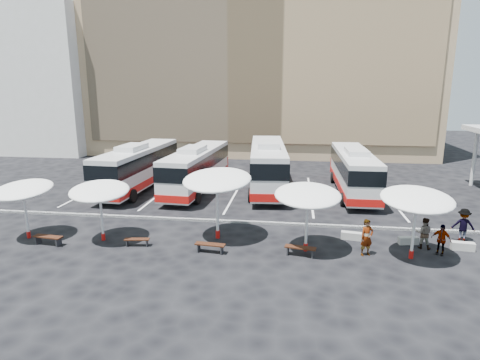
# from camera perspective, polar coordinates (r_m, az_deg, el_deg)

# --- Properties ---
(ground) EXTENTS (120.00, 120.00, 0.00)m
(ground) POSITION_cam_1_polar(r_m,az_deg,el_deg) (25.24, -3.19, -6.34)
(ground) COLOR black
(ground) RESTS_ON ground
(sandstone_building) EXTENTS (42.00, 18.25, 29.60)m
(sandstone_building) POSITION_cam_1_polar(r_m,az_deg,el_deg) (55.57, 3.13, 17.49)
(sandstone_building) COLOR tan
(sandstone_building) RESTS_ON ground
(apartment_block) EXTENTS (14.00, 14.00, 18.00)m
(apartment_block) POSITION_cam_1_polar(r_m,az_deg,el_deg) (60.81, -25.30, 12.49)
(apartment_block) COLOR silver
(apartment_block) RESTS_ON ground
(curb_divider) EXTENTS (34.00, 0.25, 0.15)m
(curb_divider) POSITION_cam_1_polar(r_m,az_deg,el_deg) (25.68, -2.98, -5.82)
(curb_divider) COLOR black
(curb_divider) RESTS_ON ground
(bay_lines) EXTENTS (24.15, 12.00, 0.01)m
(bay_lines) POSITION_cam_1_polar(r_m,az_deg,el_deg) (32.78, -0.56, -1.71)
(bay_lines) COLOR white
(bay_lines) RESTS_ON ground
(bus_0) EXTENTS (3.28, 12.29, 3.86)m
(bus_0) POSITION_cam_1_polar(r_m,az_deg,el_deg) (34.53, -14.24, 2.00)
(bus_0) COLOR silver
(bus_0) RESTS_ON ground
(bus_1) EXTENTS (3.34, 12.00, 3.77)m
(bus_1) POSITION_cam_1_polar(r_m,az_deg,el_deg) (33.18, -6.15, 1.80)
(bus_1) COLOR silver
(bus_1) RESTS_ON ground
(bus_2) EXTENTS (3.87, 13.13, 4.11)m
(bus_2) POSITION_cam_1_polar(r_m,az_deg,el_deg) (33.72, 3.96, 2.33)
(bus_2) COLOR silver
(bus_2) RESTS_ON ground
(bus_3) EXTENTS (2.85, 11.78, 3.73)m
(bus_3) POSITION_cam_1_polar(r_m,az_deg,el_deg) (33.37, 15.83, 1.40)
(bus_3) COLOR silver
(bus_3) RESTS_ON ground
(sunshade_0) EXTENTS (3.48, 3.52, 3.33)m
(sunshade_0) POSITION_cam_1_polar(r_m,az_deg,el_deg) (25.27, -28.48, -1.24)
(sunshade_0) COLOR silver
(sunshade_0) RESTS_ON ground
(sunshade_1) EXTENTS (3.95, 3.98, 3.35)m
(sunshade_1) POSITION_cam_1_polar(r_m,az_deg,el_deg) (23.20, -19.35, -1.50)
(sunshade_1) COLOR silver
(sunshade_1) RESTS_ON ground
(sunshade_2) EXTENTS (4.51, 4.54, 3.99)m
(sunshade_2) POSITION_cam_1_polar(r_m,az_deg,el_deg) (22.11, -3.28, -0.01)
(sunshade_2) COLOR silver
(sunshade_2) RESTS_ON ground
(sunshade_3) EXTENTS (3.64, 3.68, 3.55)m
(sunshade_3) POSITION_cam_1_polar(r_m,az_deg,el_deg) (20.69, 9.60, -2.17)
(sunshade_3) COLOR silver
(sunshade_3) RESTS_ON ground
(sunshade_4) EXTENTS (3.60, 3.64, 3.61)m
(sunshade_4) POSITION_cam_1_polar(r_m,az_deg,el_deg) (21.28, 23.86, -2.55)
(sunshade_4) COLOR silver
(sunshade_4) RESTS_ON ground
(wood_bench_0) EXTENTS (1.67, 0.62, 0.50)m
(wood_bench_0) POSITION_cam_1_polar(r_m,az_deg,el_deg) (24.35, -25.63, -7.46)
(wood_bench_0) COLOR black
(wood_bench_0) RESTS_ON ground
(wood_bench_1) EXTENTS (1.37, 0.53, 0.41)m
(wood_bench_1) POSITION_cam_1_polar(r_m,az_deg,el_deg) (22.57, -14.44, -8.32)
(wood_bench_1) COLOR black
(wood_bench_1) RESTS_ON ground
(wood_bench_2) EXTENTS (1.61, 0.58, 0.48)m
(wood_bench_2) POSITION_cam_1_polar(r_m,az_deg,el_deg) (21.08, -4.27, -9.32)
(wood_bench_2) COLOR black
(wood_bench_2) RESTS_ON ground
(wood_bench_3) EXTENTS (1.63, 0.69, 0.48)m
(wood_bench_3) POSITION_cam_1_polar(r_m,az_deg,el_deg) (20.87, 8.57, -9.67)
(wood_bench_3) COLOR black
(wood_bench_3) RESTS_ON ground
(conc_bench_0) EXTENTS (1.17, 0.56, 0.42)m
(conc_bench_0) POSITION_cam_1_polar(r_m,az_deg,el_deg) (23.65, 15.54, -7.65)
(conc_bench_0) COLOR #989893
(conc_bench_0) RESTS_ON ground
(conc_bench_1) EXTENTS (1.12, 0.54, 0.40)m
(conc_bench_1) POSITION_cam_1_polar(r_m,az_deg,el_deg) (24.01, 22.82, -7.94)
(conc_bench_1) COLOR #989893
(conc_bench_1) RESTS_ON ground
(conc_bench_2) EXTENTS (1.17, 0.50, 0.43)m
(conc_bench_2) POSITION_cam_1_polar(r_m,az_deg,el_deg) (24.42, 29.10, -8.21)
(conc_bench_2) COLOR #989893
(conc_bench_2) RESTS_ON ground
(passenger_0) EXTENTS (0.82, 0.71, 1.91)m
(passenger_0) POSITION_cam_1_polar(r_m,az_deg,el_deg) (21.51, 17.58, -7.79)
(passenger_0) COLOR black
(passenger_0) RESTS_ON ground
(passenger_1) EXTENTS (0.98, 0.86, 1.70)m
(passenger_1) POSITION_cam_1_polar(r_m,az_deg,el_deg) (23.48, 24.71, -6.90)
(passenger_1) COLOR black
(passenger_1) RESTS_ON ground
(passenger_2) EXTENTS (1.02, 0.84, 1.62)m
(passenger_2) POSITION_cam_1_polar(r_m,az_deg,el_deg) (23.06, 26.69, -7.56)
(passenger_2) COLOR black
(passenger_2) RESTS_ON ground
(passenger_3) EXTENTS (1.32, 0.92, 1.88)m
(passenger_3) POSITION_cam_1_polar(r_m,az_deg,el_deg) (25.53, 29.18, -5.61)
(passenger_3) COLOR black
(passenger_3) RESTS_ON ground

